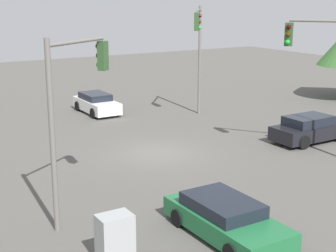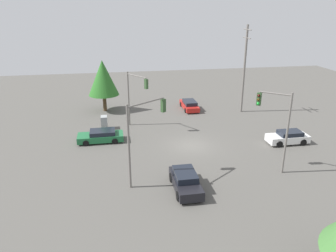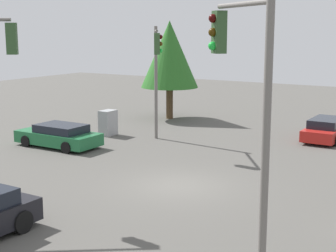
% 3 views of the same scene
% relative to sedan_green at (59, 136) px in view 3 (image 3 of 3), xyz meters
% --- Properties ---
extents(ground_plane, '(80.00, 80.00, 0.00)m').
position_rel_sedan_green_xyz_m(ground_plane, '(2.69, 8.88, -0.60)').
color(ground_plane, '#54514C').
extents(sedan_green, '(2.06, 4.61, 1.21)m').
position_rel_sedan_green_xyz_m(sedan_green, '(0.00, 0.00, 0.00)').
color(sedan_green, '#1E6638').
rests_on(sedan_green, ground_plane).
extents(sedan_red, '(4.62, 1.87, 1.24)m').
position_rel_sedan_green_xyz_m(sedan_red, '(-9.26, 11.58, 0.00)').
color(sedan_red, red).
rests_on(sedan_red, ground_plane).
extents(traffic_signal_main, '(1.91, 2.24, 6.92)m').
position_rel_sedan_green_xyz_m(traffic_signal_main, '(8.87, 14.30, 4.03)').
color(traffic_signal_main, slate).
rests_on(traffic_signal_main, ground_plane).
extents(traffic_signal_aux, '(2.94, 2.12, 6.30)m').
position_rel_sedan_green_xyz_m(traffic_signal_aux, '(-3.42, 3.95, 3.69)').
color(traffic_signal_aux, slate).
rests_on(traffic_signal_aux, ground_plane).
extents(electrical_cabinet, '(1.00, 0.70, 1.47)m').
position_rel_sedan_green_xyz_m(electrical_cabinet, '(-3.76, 0.32, 0.14)').
color(electrical_cabinet, '#9EA0A3').
rests_on(electrical_cabinet, ground_plane).
extents(tree_corner, '(3.93, 3.93, 6.72)m').
position_rel_sedan_green_xyz_m(tree_corner, '(-10.58, 0.38, 3.84)').
color(tree_corner, '#4C3823').
rests_on(tree_corner, ground_plane).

